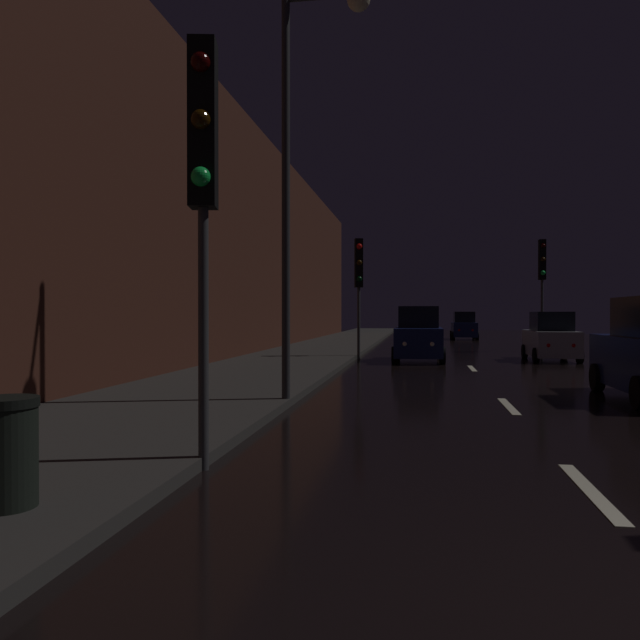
% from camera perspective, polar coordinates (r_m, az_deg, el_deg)
% --- Properties ---
extents(ground, '(25.07, 84.00, 0.02)m').
position_cam_1_polar(ground, '(28.33, 12.30, -3.06)').
color(ground, black).
extents(sidewalk_left, '(4.40, 84.00, 0.15)m').
position_cam_1_polar(sidewalk_left, '(28.65, -0.47, -2.84)').
color(sidewalk_left, '#33302D').
rests_on(sidewalk_left, ground).
extents(building_facade_left, '(0.80, 63.00, 9.80)m').
position_cam_1_polar(building_facade_left, '(25.94, -7.47, 7.47)').
color(building_facade_left, '#472319').
rests_on(building_facade_left, ground).
extents(lane_centerline, '(0.16, 16.60, 0.01)m').
position_cam_1_polar(lane_centerline, '(13.71, 16.03, -6.90)').
color(lane_centerline, beige).
rests_on(lane_centerline, ground).
extents(traffic_light_near_left, '(0.36, 0.48, 4.89)m').
position_cam_1_polar(traffic_light_near_left, '(7.57, -10.45, 14.08)').
color(traffic_light_near_left, '#38383A').
rests_on(traffic_light_near_left, ground).
extents(traffic_light_far_right, '(0.32, 0.46, 5.28)m').
position_cam_1_polar(traffic_light_far_right, '(31.89, 19.26, 4.30)').
color(traffic_light_far_right, '#38383A').
rests_on(traffic_light_far_right, ground).
extents(traffic_light_far_left, '(0.37, 0.48, 4.71)m').
position_cam_1_polar(traffic_light_far_left, '(24.95, 3.49, 4.30)').
color(traffic_light_far_left, '#38383A').
rests_on(traffic_light_far_left, ground).
extents(streetlamp_overhead, '(1.70, 0.44, 7.92)m').
position_cam_1_polar(streetlamp_overhead, '(12.64, -1.09, 16.13)').
color(streetlamp_overhead, '#2D2D30').
rests_on(streetlamp_overhead, ground).
extents(trash_bin_curbside, '(0.55, 0.55, 0.93)m').
position_cam_1_polar(trash_bin_curbside, '(6.10, -26.33, -10.54)').
color(trash_bin_curbside, black).
rests_on(trash_bin_curbside, sidewalk_left).
extents(car_approaching_headlights, '(1.89, 4.08, 2.06)m').
position_cam_1_polar(car_approaching_headlights, '(24.22, 8.80, -1.43)').
color(car_approaching_headlights, '#141E51').
rests_on(car_approaching_headlights, ground).
extents(car_parked_right_far, '(1.70, 3.68, 1.85)m').
position_cam_1_polar(car_parked_right_far, '(25.67, 19.95, -1.55)').
color(car_parked_right_far, '#A5A8AD').
rests_on(car_parked_right_far, ground).
extents(car_distant_taillights, '(1.75, 3.79, 1.91)m').
position_cam_1_polar(car_distant_taillights, '(44.91, 12.76, -0.59)').
color(car_distant_taillights, '#141E51').
rests_on(car_distant_taillights, ground).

